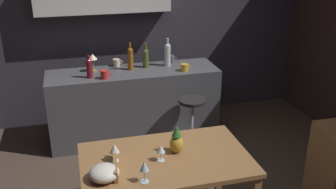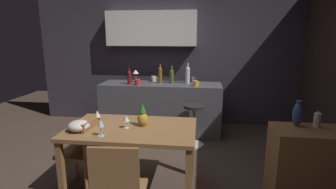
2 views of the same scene
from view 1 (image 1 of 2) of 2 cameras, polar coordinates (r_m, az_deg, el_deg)
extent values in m
cube|color=#38333D|center=(5.27, -6.25, 10.06)|extent=(5.20, 0.10, 2.60)
cube|color=olive|center=(3.19, -0.35, -9.71)|extent=(1.39, 0.85, 0.04)
cube|color=olive|center=(3.64, -12.00, -12.78)|extent=(0.06, 0.06, 0.70)
cube|color=olive|center=(3.87, 7.67, -10.12)|extent=(0.06, 0.06, 0.70)
cube|color=#4C4C51|center=(4.88, -5.05, -1.46)|extent=(2.10, 0.60, 0.90)
cube|color=olive|center=(3.12, -7.74, -12.68)|extent=(0.07, 0.38, 0.40)
cylinder|color=#262323|center=(4.47, 3.62, -0.94)|extent=(0.32, 0.32, 0.04)
cylinder|color=silver|center=(4.61, 3.52, -4.65)|extent=(0.04, 0.04, 0.63)
cylinder|color=silver|center=(4.75, 3.43, -7.98)|extent=(0.34, 0.34, 0.03)
cylinder|color=silver|center=(3.14, -1.06, -9.79)|extent=(0.06, 0.06, 0.00)
cylinder|color=silver|center=(3.12, -1.07, -9.18)|extent=(0.01, 0.01, 0.07)
cone|color=silver|center=(3.09, -1.08, -8.11)|extent=(0.07, 0.07, 0.06)
cylinder|color=silver|center=(3.17, -7.88, -9.77)|extent=(0.06, 0.06, 0.00)
cylinder|color=silver|center=(3.15, -7.92, -9.14)|extent=(0.01, 0.01, 0.08)
cone|color=silver|center=(3.11, -8.00, -7.93)|extent=(0.08, 0.08, 0.08)
cylinder|color=silver|center=(2.91, -3.51, -12.85)|extent=(0.07, 0.07, 0.00)
cylinder|color=silver|center=(2.88, -3.53, -12.04)|extent=(0.01, 0.01, 0.10)
cone|color=silver|center=(2.83, -3.57, -10.58)|extent=(0.07, 0.07, 0.08)
ellipsoid|color=gold|center=(3.22, 1.28, -7.42)|extent=(0.12, 0.12, 0.15)
cone|color=#2D6B28|center=(3.16, 1.30, -5.42)|extent=(0.08, 0.08, 0.10)
ellipsoid|color=beige|center=(2.94, -9.50, -11.47)|extent=(0.23, 0.23, 0.11)
cylinder|color=#475623|center=(4.81, -3.36, 5.21)|extent=(0.08, 0.08, 0.20)
sphere|color=#475623|center=(4.78, -3.39, 6.35)|extent=(0.08, 0.08, 0.08)
cylinder|color=#475623|center=(4.76, -3.41, 7.11)|extent=(0.04, 0.04, 0.09)
cylinder|color=maroon|center=(4.52, -11.66, 3.65)|extent=(0.07, 0.07, 0.20)
sphere|color=maroon|center=(4.49, -11.76, 4.84)|extent=(0.07, 0.07, 0.07)
cylinder|color=maroon|center=(4.47, -11.81, 5.43)|extent=(0.03, 0.03, 0.06)
cylinder|color=silver|center=(4.85, -0.07, 5.75)|extent=(0.08, 0.08, 0.25)
sphere|color=silver|center=(4.82, -0.07, 7.19)|extent=(0.08, 0.08, 0.08)
cylinder|color=silver|center=(4.80, -0.07, 7.92)|extent=(0.03, 0.03, 0.08)
cylinder|color=#8C5114|center=(4.72, -5.63, 5.13)|extent=(0.07, 0.07, 0.24)
sphere|color=#8C5114|center=(4.69, -5.68, 6.56)|extent=(0.07, 0.07, 0.07)
cylinder|color=#8C5114|center=(4.67, -5.71, 7.24)|extent=(0.03, 0.03, 0.07)
cylinder|color=#515660|center=(4.99, 0.52, 5.31)|extent=(0.07, 0.07, 0.10)
torus|color=#515660|center=(5.00, 1.06, 5.40)|extent=(0.05, 0.01, 0.05)
cylinder|color=beige|center=(4.90, -7.72, 4.74)|extent=(0.09, 0.09, 0.09)
torus|color=beige|center=(4.90, -7.08, 4.85)|extent=(0.05, 0.01, 0.05)
cylinder|color=gold|center=(4.68, 2.47, 4.06)|extent=(0.09, 0.09, 0.09)
torus|color=gold|center=(4.70, 3.15, 4.17)|extent=(0.05, 0.01, 0.05)
cylinder|color=red|center=(4.47, -9.45, 2.96)|extent=(0.09, 0.09, 0.10)
torus|color=red|center=(4.48, -8.71, 3.09)|extent=(0.05, 0.01, 0.05)
cylinder|color=#A58447|center=(4.76, -11.05, 3.52)|extent=(0.08, 0.08, 0.02)
cylinder|color=#A58447|center=(4.73, -11.12, 4.41)|extent=(0.02, 0.02, 0.14)
cone|color=beige|center=(4.70, -11.21, 5.58)|extent=(0.11, 0.11, 0.07)
camera|label=2|loc=(1.57, 64.83, -18.86)|focal=27.49mm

